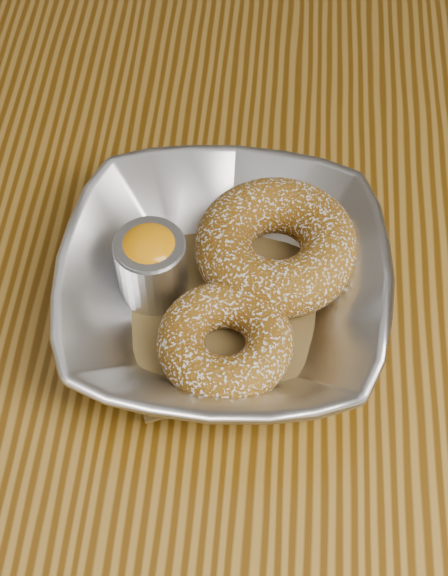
# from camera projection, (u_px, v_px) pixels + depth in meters

# --- Properties ---
(ground_plane) EXTENTS (4.00, 4.00, 0.00)m
(ground_plane) POSITION_uv_depth(u_px,v_px,m) (145.00, 568.00, 1.26)
(ground_plane) COLOR #565659
(ground_plane) RESTS_ON ground
(table) EXTENTS (1.20, 0.80, 0.75)m
(table) POSITION_uv_depth(u_px,v_px,m) (86.00, 325.00, 0.73)
(table) COLOR brown
(table) RESTS_ON ground_plane
(serving_bowl) EXTENTS (0.22, 0.22, 0.05)m
(serving_bowl) POSITION_uv_depth(u_px,v_px,m) (224.00, 290.00, 0.59)
(serving_bowl) COLOR #B2B4B9
(serving_bowl) RESTS_ON table
(parchment) EXTENTS (0.19, 0.19, 0.00)m
(parchment) POSITION_uv_depth(u_px,v_px,m) (224.00, 305.00, 0.61)
(parchment) COLOR brown
(parchment) RESTS_ON table
(donut_back) EXTENTS (0.13, 0.13, 0.04)m
(donut_back) POSITION_uv_depth(u_px,v_px,m) (276.00, 246.00, 0.61)
(donut_back) COLOR brown
(donut_back) RESTS_ON parchment
(donut_front) EXTENTS (0.11, 0.11, 0.03)m
(donut_front) POSITION_uv_depth(u_px,v_px,m) (225.00, 342.00, 0.57)
(donut_front) COLOR brown
(donut_front) RESTS_ON parchment
(ramekin) EXTENTS (0.05, 0.05, 0.06)m
(ramekin) POSITION_uv_depth(u_px,v_px,m) (151.00, 263.00, 0.59)
(ramekin) COLOR #B2B4B9
(ramekin) RESTS_ON table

